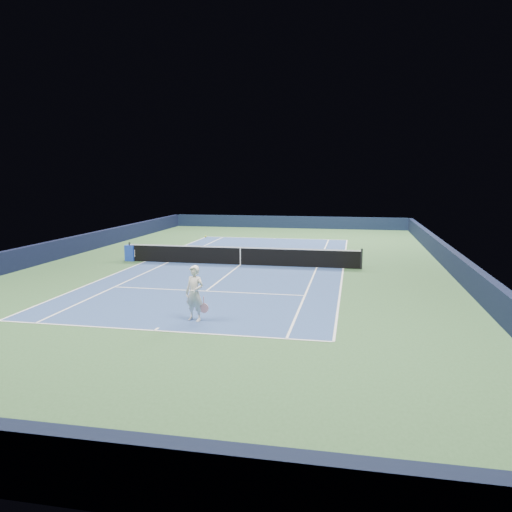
# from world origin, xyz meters

# --- Properties ---
(ground) EXTENTS (40.00, 40.00, 0.00)m
(ground) POSITION_xyz_m (0.00, 0.00, 0.00)
(ground) COLOR #2F532D
(ground) RESTS_ON ground
(wall_far) EXTENTS (22.00, 0.35, 1.10)m
(wall_far) POSITION_xyz_m (0.00, 19.82, 0.55)
(wall_far) COLOR #101932
(wall_far) RESTS_ON ground
(wall_right) EXTENTS (0.35, 40.00, 1.10)m
(wall_right) POSITION_xyz_m (10.82, 0.00, 0.55)
(wall_right) COLOR black
(wall_right) RESTS_ON ground
(wall_left) EXTENTS (0.35, 40.00, 1.10)m
(wall_left) POSITION_xyz_m (-10.82, 0.00, 0.55)
(wall_left) COLOR black
(wall_left) RESTS_ON ground
(court_surface) EXTENTS (10.97, 23.77, 0.01)m
(court_surface) POSITION_xyz_m (0.00, 0.00, 0.00)
(court_surface) COLOR navy
(court_surface) RESTS_ON ground
(baseline_far) EXTENTS (10.97, 0.08, 0.00)m
(baseline_far) POSITION_xyz_m (0.00, 11.88, 0.01)
(baseline_far) COLOR white
(baseline_far) RESTS_ON ground
(baseline_near) EXTENTS (10.97, 0.08, 0.00)m
(baseline_near) POSITION_xyz_m (0.00, -11.88, 0.01)
(baseline_near) COLOR white
(baseline_near) RESTS_ON ground
(sideline_doubles_right) EXTENTS (0.08, 23.77, 0.00)m
(sideline_doubles_right) POSITION_xyz_m (5.49, 0.00, 0.01)
(sideline_doubles_right) COLOR white
(sideline_doubles_right) RESTS_ON ground
(sideline_doubles_left) EXTENTS (0.08, 23.77, 0.00)m
(sideline_doubles_left) POSITION_xyz_m (-5.49, 0.00, 0.01)
(sideline_doubles_left) COLOR white
(sideline_doubles_left) RESTS_ON ground
(sideline_singles_right) EXTENTS (0.08, 23.77, 0.00)m
(sideline_singles_right) POSITION_xyz_m (4.12, 0.00, 0.01)
(sideline_singles_right) COLOR white
(sideline_singles_right) RESTS_ON ground
(sideline_singles_left) EXTENTS (0.08, 23.77, 0.00)m
(sideline_singles_left) POSITION_xyz_m (-4.12, 0.00, 0.01)
(sideline_singles_left) COLOR white
(sideline_singles_left) RESTS_ON ground
(service_line_far) EXTENTS (8.23, 0.08, 0.00)m
(service_line_far) POSITION_xyz_m (0.00, 6.40, 0.01)
(service_line_far) COLOR white
(service_line_far) RESTS_ON ground
(service_line_near) EXTENTS (8.23, 0.08, 0.00)m
(service_line_near) POSITION_xyz_m (0.00, -6.40, 0.01)
(service_line_near) COLOR white
(service_line_near) RESTS_ON ground
(center_service_line) EXTENTS (0.08, 12.80, 0.00)m
(center_service_line) POSITION_xyz_m (0.00, 0.00, 0.01)
(center_service_line) COLOR white
(center_service_line) RESTS_ON ground
(center_mark_far) EXTENTS (0.08, 0.30, 0.00)m
(center_mark_far) POSITION_xyz_m (0.00, 11.73, 0.01)
(center_mark_far) COLOR white
(center_mark_far) RESTS_ON ground
(center_mark_near) EXTENTS (0.08, 0.30, 0.00)m
(center_mark_near) POSITION_xyz_m (0.00, -11.73, 0.01)
(center_mark_near) COLOR white
(center_mark_near) RESTS_ON ground
(tennis_net) EXTENTS (12.90, 0.10, 1.07)m
(tennis_net) POSITION_xyz_m (0.00, 0.00, 0.50)
(tennis_net) COLOR black
(tennis_net) RESTS_ON ground
(sponsor_cube) EXTENTS (0.61, 0.53, 0.89)m
(sponsor_cube) POSITION_xyz_m (-6.40, 0.14, 0.45)
(sponsor_cube) COLOR #1F40BA
(sponsor_cube) RESTS_ON ground
(tennis_player) EXTENTS (0.87, 1.35, 2.72)m
(tennis_player) POSITION_xyz_m (0.89, -10.59, 0.93)
(tennis_player) COLOR white
(tennis_player) RESTS_ON ground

